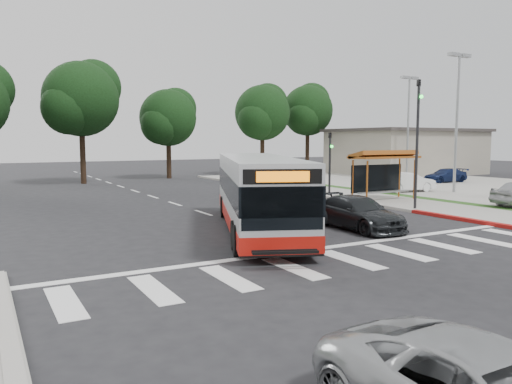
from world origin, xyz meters
TOP-DOWN VIEW (x-y plane):
  - ground at (0.00, 0.00)m, footprint 140.00×140.00m
  - sidewalk_east at (11.00, 8.00)m, footprint 4.00×40.00m
  - curb_east at (9.00, 8.00)m, footprint 0.30×40.00m
  - curb_east_red at (9.00, -2.00)m, footprint 0.32×6.00m
  - parking_lot at (23.00, 10.00)m, footprint 18.00×36.00m
  - commercial_building at (30.00, 22.00)m, footprint 14.00×10.00m
  - building_roof_cap at (30.00, 22.00)m, footprint 14.60×10.60m
  - crosswalk_ladder at (0.00, -5.00)m, footprint 18.00×2.60m
  - bus_shelter at (10.80, 5.10)m, footprint 4.20×1.60m
  - traffic_signal_ne_tall at (9.60, 1.49)m, footprint 0.18×0.37m
  - traffic_signal_ne_short at (9.60, 8.49)m, footprint 0.18×0.37m
  - lot_light_front at (18.00, 6.00)m, footprint 1.90×0.35m
  - lot_light_mid at (24.00, 16.00)m, footprint 1.90×0.35m
  - tree_ne_a at (16.08, 28.06)m, footprint 6.16×5.74m
  - tree_ne_b at (23.08, 30.06)m, footprint 6.16×5.74m
  - tree_north_a at (-1.92, 26.07)m, footprint 6.60×6.15m
  - tree_north_b at (6.07, 28.06)m, footprint 5.72×5.33m
  - transit_bus at (-0.03, 0.52)m, footprint 6.49×11.25m
  - pedestrian at (-0.75, -3.89)m, footprint 0.72×0.57m
  - dark_sedan at (3.64, -1.09)m, footprint 1.93×4.54m
  - parked_car_1 at (15.50, 7.78)m, footprint 4.07×1.86m
  - parked_car_3 at (23.94, 11.72)m, footprint 3.97×1.90m

SIDE VIEW (x-z plane):
  - ground at x=0.00m, z-range 0.00..0.00m
  - crosswalk_ladder at x=0.00m, z-range 0.00..0.01m
  - parking_lot at x=23.00m, z-range 0.00..0.10m
  - sidewalk_east at x=11.00m, z-range 0.00..0.12m
  - curb_east at x=9.00m, z-range 0.00..0.15m
  - curb_east_red at x=9.00m, z-range 0.00..0.15m
  - dark_sedan at x=3.64m, z-range 0.00..1.31m
  - parked_car_3 at x=23.94m, z-range 0.10..1.22m
  - parked_car_1 at x=15.50m, z-range 0.10..1.39m
  - pedestrian at x=-0.75m, z-range 0.00..1.74m
  - transit_bus at x=-0.03m, z-range 0.00..2.89m
  - commercial_building at x=30.00m, z-range 0.00..4.40m
  - bus_shelter at x=10.80m, z-range 0.92..3.78m
  - traffic_signal_ne_short at x=9.60m, z-range 0.48..4.48m
  - traffic_signal_ne_tall at x=9.60m, z-range 0.63..7.13m
  - building_roof_cap at x=30.00m, z-range 4.40..4.70m
  - tree_north_b at x=6.07m, z-range 1.45..9.88m
  - lot_light_front at x=18.00m, z-range 1.40..10.41m
  - lot_light_mid at x=24.00m, z-range 1.40..10.41m
  - tree_ne_a at x=16.08m, z-range 1.74..11.04m
  - tree_ne_b at x=23.08m, z-range 1.91..11.93m
  - tree_north_a at x=-1.92m, z-range 1.84..12.01m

